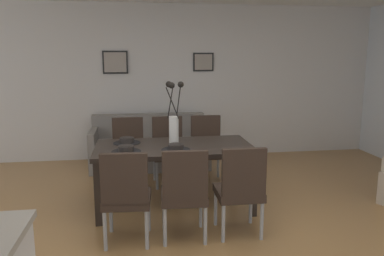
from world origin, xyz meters
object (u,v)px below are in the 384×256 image
object	(u,v)px
dining_chair_near_left	(126,193)
framed_picture_center	(203,62)
dining_chair_near_right	(128,148)
dining_chair_far_right	(168,147)
dining_chair_mid_right	(207,145)
bowl_near_left	(126,148)
bowl_far_left	(176,146)
sofa	(150,148)
dining_table	(174,152)
dining_chair_far_left	(184,190)
bowl_near_right	(127,140)
dining_chair_mid_left	(241,187)
centerpiece_vase	(174,121)
framed_picture_left	(115,62)

from	to	relation	value
dining_chair_near_left	framed_picture_center	size ratio (longest dim) A/B	2.63
dining_chair_near_right	dining_chair_far_right	bearing A→B (deg)	1.41
dining_chair_far_right	dining_chair_mid_right	distance (m)	0.54
dining_chair_near_right	dining_chair_mid_right	xyz separation A→B (m)	(1.09, 0.01, 0.00)
dining_chair_far_right	bowl_near_left	size ratio (longest dim) A/B	5.41
bowl_far_left	sofa	size ratio (longest dim) A/B	0.09
dining_table	dining_chair_near_right	bearing A→B (deg)	121.91
dining_chair_far_left	bowl_near_left	bearing A→B (deg)	130.30
dining_chair_near_left	sofa	xyz separation A→B (m)	(0.32, 2.63, -0.23)
sofa	dining_chair_near_left	bearing A→B (deg)	-96.93
bowl_near_left	bowl_near_right	distance (m)	0.42
dining_chair_mid_left	framed_picture_center	distance (m)	3.30
dining_chair_near_right	centerpiece_vase	distance (m)	1.14
dining_chair_mid_right	centerpiece_vase	world-z (taller)	centerpiece_vase
centerpiece_vase	bowl_near_right	bearing A→B (deg)	159.05
sofa	framed_picture_left	size ratio (longest dim) A/B	4.50
dining_chair_far_left	framed_picture_left	distance (m)	3.39
dining_table	framed_picture_left	world-z (taller)	framed_picture_left
dining_chair_near_right	sofa	size ratio (longest dim) A/B	0.50
dining_chair_far_right	bowl_near_left	xyz separation A→B (m)	(-0.55, -1.09, 0.27)
dining_chair_near_right	dining_chair_far_left	size ratio (longest dim) A/B	1.00
dining_chair_near_right	framed_picture_left	bearing A→B (deg)	98.13
bowl_near_right	dining_chair_near_right	bearing A→B (deg)	90.14
dining_chair_mid_right	sofa	xyz separation A→B (m)	(-0.77, 0.88, -0.23)
dining_chair_far_right	dining_chair_near_right	bearing A→B (deg)	-178.59
dining_chair_mid_right	dining_table	bearing A→B (deg)	-122.04
framed_picture_center	dining_chair_far_left	bearing A→B (deg)	-103.21
dining_chair_near_left	sofa	size ratio (longest dim) A/B	0.50
dining_chair_far_left	dining_chair_mid_right	distance (m)	1.82
bowl_near_left	bowl_near_right	bearing A→B (deg)	90.00
dining_chair_near_right	dining_chair_mid_left	xyz separation A→B (m)	(1.11, -1.72, 0.00)
dining_table	bowl_far_left	world-z (taller)	bowl_far_left
bowl_near_left	bowl_far_left	world-z (taller)	same
dining_chair_mid_right	centerpiece_vase	size ratio (longest dim) A/B	1.25
dining_chair_mid_right	bowl_near_left	distance (m)	1.57
dining_chair_mid_right	sofa	world-z (taller)	dining_chair_mid_right
dining_chair_mid_right	bowl_far_left	bearing A→B (deg)	-116.86
sofa	framed_picture_center	size ratio (longest dim) A/B	5.28
dining_chair_far_left	centerpiece_vase	xyz separation A→B (m)	(-0.01, 0.86, 0.51)
dining_chair_far_right	bowl_near_left	distance (m)	1.25
dining_chair_mid_left	bowl_far_left	bearing A→B (deg)	131.45
dining_table	bowl_near_left	world-z (taller)	bowl_near_left
bowl_near_left	framed_picture_center	distance (m)	2.90
bowl_near_right	framed_picture_center	distance (m)	2.56
dining_chair_far_right	sofa	bearing A→B (deg)	104.31
dining_chair_near_left	framed_picture_center	distance (m)	3.55
centerpiece_vase	bowl_far_left	bearing A→B (deg)	-90.25
bowl_near_left	framed_picture_left	xyz separation A→B (m)	(-0.20, 2.46, 0.86)
sofa	framed_picture_left	world-z (taller)	framed_picture_left
dining_chair_far_left	dining_chair_far_right	bearing A→B (deg)	90.01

